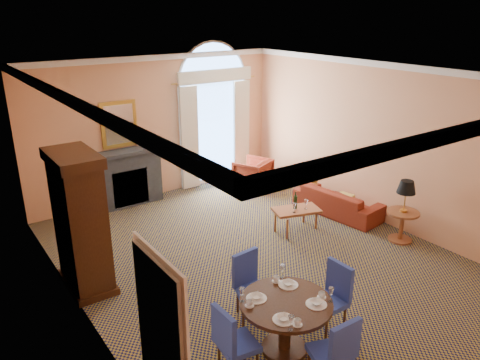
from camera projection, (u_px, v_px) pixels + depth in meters
ground at (256, 257)px, 8.28m from camera, size 7.50×7.50×0.00m
room_envelope at (233, 111)px, 7.91m from camera, size 6.04×7.52×3.45m
armoire at (81, 224)px, 7.09m from camera, size 0.63×1.12×2.19m
dining_table at (286, 314)px, 5.84m from camera, size 1.17×1.17×0.93m
dining_chair_north at (249, 281)px, 6.54m from camera, size 0.56×0.56×0.96m
dining_chair_south at (337, 350)px, 5.22m from camera, size 0.55×0.55×0.96m
dining_chair_east at (333, 293)px, 6.27m from camera, size 0.45×0.43×0.96m
dining_chair_west at (231, 339)px, 5.39m from camera, size 0.48×0.48×0.96m
sofa at (338, 201)px, 9.94m from camera, size 0.99×1.99×0.56m
armchair at (253, 174)px, 11.36m from camera, size 1.02×1.03×0.72m
coffee_table at (296, 210)px, 9.13m from camera, size 1.00×0.75×0.80m
side_table at (404, 204)px, 8.61m from camera, size 0.60×0.60×1.18m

